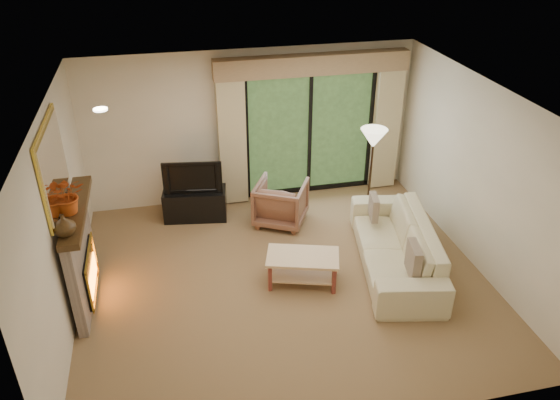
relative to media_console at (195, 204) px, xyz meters
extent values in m
plane|color=olive|center=(1.06, -1.95, -0.25)|extent=(5.50, 5.50, 0.00)
plane|color=silver|center=(1.06, -1.95, 2.35)|extent=(5.50, 5.50, 0.00)
plane|color=beige|center=(1.06, 0.55, 1.05)|extent=(5.00, 0.00, 5.00)
plane|color=beige|center=(1.06, -4.45, 1.05)|extent=(5.00, 0.00, 5.00)
plane|color=beige|center=(-1.69, -1.95, 1.05)|extent=(0.00, 5.00, 5.00)
plane|color=beige|center=(3.81, -1.95, 1.05)|extent=(0.00, 5.00, 5.00)
cube|color=#C6B486|center=(0.71, 0.39, 0.95)|extent=(0.45, 0.18, 2.35)
cube|color=#C6B486|center=(3.41, 0.39, 0.95)|extent=(0.45, 0.18, 2.35)
cube|color=#9D7B57|center=(2.06, 0.41, 2.07)|extent=(3.20, 0.24, 0.32)
cube|color=black|center=(0.00, 0.00, 0.00)|extent=(1.07, 0.60, 0.50)
imported|color=black|center=(0.00, 0.00, 0.52)|extent=(0.95, 0.26, 0.54)
imported|color=brown|center=(1.34, -0.45, 0.11)|extent=(1.04, 1.05, 0.72)
imported|color=beige|center=(2.66, -1.98, 0.10)|extent=(1.41, 2.57, 0.71)
cube|color=brown|center=(2.58, -2.68, 0.35)|extent=(0.19, 0.44, 0.42)
cube|color=brown|center=(2.58, -1.28, 0.33)|extent=(0.17, 0.38, 0.37)
imported|color=#3A2712|center=(-1.55, -2.37, 1.25)|extent=(0.31, 0.31, 0.26)
imported|color=#B34413|center=(-1.55, -1.87, 1.35)|extent=(0.46, 0.41, 0.47)
camera|label=1|loc=(-0.34, -7.88, 4.44)|focal=35.00mm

